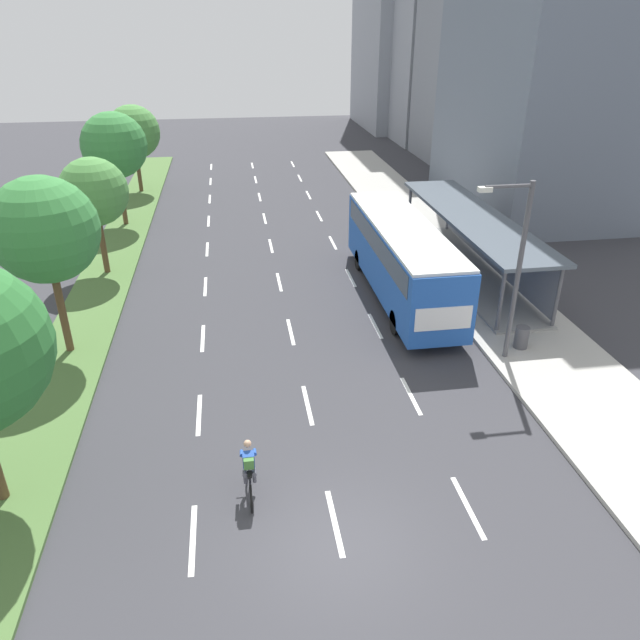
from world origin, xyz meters
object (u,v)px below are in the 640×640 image
object	(u,v)px
bus	(402,253)
median_tree_fifth	(133,132)
cyclist	(249,471)
median_tree_second	(44,230)
median_tree_fourth	(114,145)
streetlight	(515,262)
median_tree_third	(94,192)
trash_bin	(521,337)
bus_shelter	(476,238)

from	to	relation	value
bus	median_tree_fifth	bearing A→B (deg)	123.88
bus	median_tree_fifth	world-z (taller)	median_tree_fifth
cyclist	median_tree_second	size ratio (longest dim) A/B	0.28
median_tree_fourth	median_tree_fifth	xyz separation A→B (m)	(0.04, 7.81, -0.53)
median_tree_fourth	median_tree_fifth	world-z (taller)	median_tree_fourth
median_tree_fifth	streetlight	xyz separation A→B (m)	(15.83, -26.42, -0.37)
median_tree_second	median_tree_third	bearing A→B (deg)	89.21
bus	trash_bin	distance (m)	6.56
median_tree_fifth	streetlight	size ratio (longest dim) A/B	0.92
trash_bin	median_tree_third	bearing A→B (deg)	148.53
median_tree_second	median_tree_fourth	world-z (taller)	median_tree_second
trash_bin	median_tree_second	bearing A→B (deg)	171.76
bus	bus_shelter	bearing A→B (deg)	25.12
bus	median_tree_fourth	size ratio (longest dim) A/B	1.73
bus	median_tree_second	size ratio (longest dim) A/B	1.72
median_tree_second	trash_bin	xyz separation A→B (m)	(16.86, -2.44, -4.24)
bus_shelter	trash_bin	size ratio (longest dim) A/B	15.73
median_tree_third	trash_bin	bearing A→B (deg)	-31.47
median_tree_second	cyclist	bearing A→B (deg)	-53.43
median_tree_second	bus	bearing A→B (deg)	12.76
bus	median_tree_fourth	world-z (taller)	median_tree_fourth
median_tree_fourth	median_tree_fifth	size ratio (longest dim) A/B	1.10
streetlight	median_tree_third	bearing A→B (deg)	145.53
median_tree_fourth	median_tree_second	bearing A→B (deg)	-89.84
cyclist	median_tree_third	xyz separation A→B (m)	(-6.27, 16.41, 3.31)
cyclist	streetlight	xyz separation A→B (m)	(9.45, 5.62, 3.10)
bus_shelter	median_tree_fourth	xyz separation A→B (m)	(-17.98, 10.53, 2.92)
bus	median_tree_third	bearing A→B (deg)	160.79
median_tree_third	streetlight	xyz separation A→B (m)	(15.72, -10.79, -0.21)
cyclist	streetlight	size ratio (longest dim) A/B	0.28
cyclist	median_tree_fourth	bearing A→B (deg)	104.85
bus_shelter	median_tree_third	xyz separation A→B (m)	(-17.83, 2.71, 2.23)
median_tree_second	median_tree_fourth	bearing A→B (deg)	90.16
bus_shelter	median_tree_second	world-z (taller)	median_tree_second
bus	median_tree_second	bearing A→B (deg)	-167.24
median_tree_fourth	trash_bin	distance (m)	25.10
trash_bin	bus	bearing A→B (deg)	120.04
bus_shelter	trash_bin	world-z (taller)	bus_shelter
streetlight	bus	bearing A→B (deg)	109.65
bus	streetlight	distance (m)	6.70
median_tree_third	trash_bin	world-z (taller)	median_tree_third
median_tree_third	median_tree_fourth	bearing A→B (deg)	91.12
median_tree_third	streetlight	world-z (taller)	streetlight
bus	streetlight	bearing A→B (deg)	-70.35
median_tree_second	median_tree_third	world-z (taller)	median_tree_second
median_tree_fourth	trash_bin	world-z (taller)	median_tree_fourth
bus_shelter	cyclist	xyz separation A→B (m)	(-11.56, -13.70, -1.07)
bus_shelter	streetlight	world-z (taller)	streetlight
cyclist	trash_bin	world-z (taller)	cyclist
median_tree_second	median_tree_fifth	distance (m)	23.45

